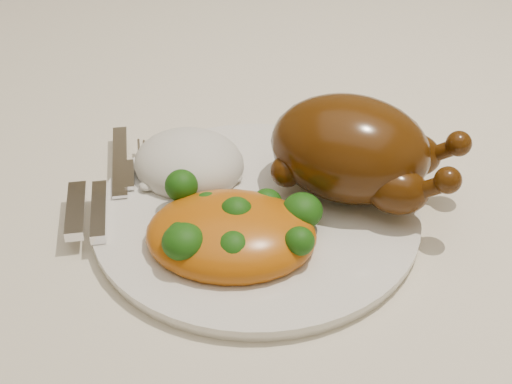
% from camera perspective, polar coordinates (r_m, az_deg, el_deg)
% --- Properties ---
extents(dining_table, '(1.60, 0.90, 0.76)m').
position_cam_1_polar(dining_table, '(0.84, 6.63, -1.09)').
color(dining_table, brown).
rests_on(dining_table, floor).
extents(tablecloth, '(1.73, 1.03, 0.18)m').
position_cam_1_polar(tablecloth, '(0.79, 7.00, 3.08)').
color(tablecloth, beige).
rests_on(tablecloth, dining_table).
extents(dinner_plate, '(0.38, 0.38, 0.01)m').
position_cam_1_polar(dinner_plate, '(0.64, -0.00, -1.87)').
color(dinner_plate, white).
rests_on(dinner_plate, tablecloth).
extents(roast_chicken, '(0.18, 0.12, 0.09)m').
position_cam_1_polar(roast_chicken, '(0.64, 7.86, 3.38)').
color(roast_chicken, '#4E2808').
rests_on(roast_chicken, dinner_plate).
extents(rice_mound, '(0.11, 0.10, 0.06)m').
position_cam_1_polar(rice_mound, '(0.68, -5.38, 2.27)').
color(rice_mound, white).
rests_on(rice_mound, dinner_plate).
extents(mac_and_cheese, '(0.17, 0.14, 0.06)m').
position_cam_1_polar(mac_and_cheese, '(0.59, -1.63, -3.28)').
color(mac_and_cheese, '#D0660D').
rests_on(mac_and_cheese, dinner_plate).
extents(cutlery, '(0.08, 0.18, 0.01)m').
position_cam_1_polar(cutlery, '(0.66, -12.30, -0.15)').
color(cutlery, silver).
rests_on(cutlery, dinner_plate).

